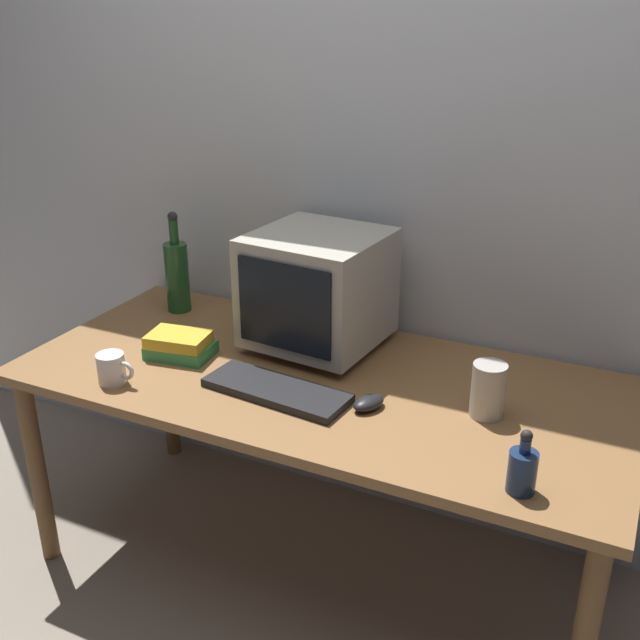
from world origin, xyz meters
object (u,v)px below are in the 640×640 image
Objects in this scene: bottle_short at (522,469)px; book_stack at (180,345)px; crt_monitor at (318,289)px; bottle_tall at (177,274)px; computer_mouse at (369,403)px; metal_canister at (488,390)px; mug at (112,369)px; keyboard at (276,390)px.

bottle_short reaches higher than book_stack.
bottle_tall is (-0.57, 0.06, -0.06)m from crt_monitor.
book_stack is (0.22, -0.31, -0.10)m from bottle_tall.
book_stack is at bearing -144.79° from crt_monitor.
bottle_tall is at bearing 125.79° from book_stack.
metal_canister reaches higher than computer_mouse.
computer_mouse is 0.63× the size of bottle_short.
bottle_short is (1.32, -0.55, -0.08)m from bottle_tall.
bottle_tall reaches higher than book_stack.
metal_canister is at bearing 117.20° from bottle_short.
metal_canister reaches higher than book_stack.
bottle_tall is 0.39m from book_stack.
crt_monitor is 0.46m from book_stack.
computer_mouse is at bearing -4.32° from book_stack.
crt_monitor is at bearing 146.55° from bottle_short.
book_stack is (-0.65, 0.05, 0.02)m from computer_mouse.
metal_canister reaches higher than mug.
bottle_short is at bearing -33.45° from crt_monitor.
bottle_short reaches higher than mug.
book_stack is (-1.10, 0.24, -0.02)m from bottle_short.
crt_monitor is 0.46m from computer_mouse.
mug is (-0.72, -0.18, 0.03)m from computer_mouse.
computer_mouse is (0.30, -0.30, -0.17)m from crt_monitor.
keyboard is at bearing 167.65° from bottle_short.
keyboard is 0.40m from book_stack.
computer_mouse is at bearing 14.12° from mug.
mug is 0.80× the size of metal_canister.
mug is (-1.17, 0.01, -0.01)m from bottle_short.
crt_monitor is at bearing 48.57° from mug.
bottle_tall reaches higher than metal_canister.
metal_canister is (1.16, -0.25, -0.06)m from bottle_tall.
keyboard is at bearing -149.14° from computer_mouse.
bottle_tall is at bearing 157.43° from bottle_short.
mug is at bearing -143.05° from computer_mouse.
crt_monitor is at bearing -5.62° from bottle_tall.
keyboard is at bearing -32.84° from bottle_tall.
keyboard is (0.03, -0.34, -0.18)m from crt_monitor.
bottle_tall is (-0.87, 0.35, 0.12)m from computer_mouse.
crt_monitor is 3.47× the size of mug.
bottle_short is (0.45, -0.19, 0.04)m from computer_mouse.
bottle_tall reaches higher than bottle_short.
crt_monitor reaches higher than keyboard.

